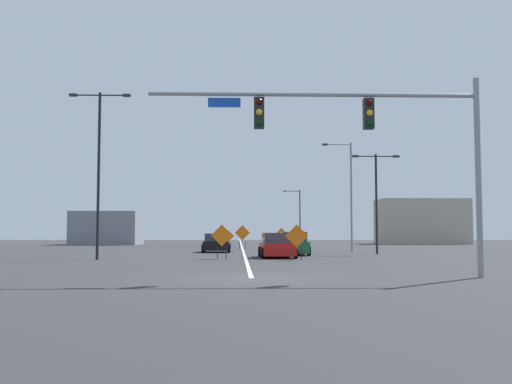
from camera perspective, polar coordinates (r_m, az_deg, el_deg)
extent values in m
plane|color=#2D2D30|center=(19.68, -0.43, -8.36)|extent=(195.84, 195.84, 0.00)
cube|color=white|center=(74.03, -1.45, -5.10)|extent=(0.16, 108.80, 0.01)
cylinder|color=gray|center=(21.33, 20.76, 1.39)|extent=(0.20, 0.20, 6.80)
cylinder|color=gray|center=(20.33, 5.63, 9.37)|extent=(11.19, 0.14, 0.14)
cube|color=black|center=(20.51, 10.86, 7.45)|extent=(0.34, 0.32, 1.05)
sphere|color=#3A0503|center=(20.42, 10.95, 8.51)|extent=(0.22, 0.22, 0.22)
sphere|color=yellow|center=(20.35, 10.96, 7.55)|extent=(0.22, 0.22, 0.22)
sphere|color=black|center=(20.28, 10.98, 6.58)|extent=(0.22, 0.22, 0.22)
cube|color=black|center=(20.03, 0.30, 7.66)|extent=(0.34, 0.32, 1.05)
sphere|color=#3A0503|center=(19.94, 0.32, 8.74)|extent=(0.22, 0.22, 0.22)
sphere|color=yellow|center=(19.87, 0.32, 7.75)|extent=(0.22, 0.22, 0.22)
sphere|color=black|center=(19.80, 0.32, 6.76)|extent=(0.22, 0.22, 0.22)
cube|color=#1447B7|center=(20.10, -3.10, 8.66)|extent=(1.10, 0.03, 0.32)
cylinder|color=black|center=(34.18, -15.03, 1.57)|extent=(0.16, 0.16, 9.44)
cylinder|color=black|center=(35.08, -16.10, 9.02)|extent=(1.51, 0.08, 0.08)
cube|color=#262628|center=(35.27, -17.30, 8.97)|extent=(0.44, 0.24, 0.14)
cylinder|color=black|center=(34.74, -13.67, 9.10)|extent=(1.51, 0.08, 0.08)
cube|color=#262628|center=(34.60, -12.43, 9.14)|extent=(0.44, 0.24, 0.14)
cylinder|color=black|center=(83.13, 4.28, -2.39)|extent=(0.16, 0.16, 7.49)
cylinder|color=black|center=(83.20, 3.54, 0.09)|extent=(2.14, 0.08, 0.08)
cube|color=#262628|center=(83.11, 2.81, 0.09)|extent=(0.44, 0.24, 0.14)
cylinder|color=gray|center=(47.66, 9.23, -0.46)|extent=(0.16, 0.16, 8.73)
cylinder|color=gray|center=(47.91, 7.94, 4.58)|extent=(2.10, 0.08, 0.08)
cube|color=#262628|center=(47.74, 6.69, 4.60)|extent=(0.44, 0.24, 0.14)
cylinder|color=black|center=(42.18, 11.60, -1.13)|extent=(0.16, 0.16, 7.04)
cylinder|color=black|center=(42.31, 10.57, 3.43)|extent=(1.46, 0.08, 0.08)
cube|color=#262628|center=(42.16, 9.60, 3.44)|extent=(0.44, 0.24, 0.14)
cylinder|color=black|center=(42.65, 12.49, 3.40)|extent=(1.46, 0.08, 0.08)
cube|color=#262628|center=(42.83, 13.44, 3.38)|extent=(0.44, 0.24, 0.14)
cube|color=orange|center=(53.70, -1.33, -3.97)|extent=(1.39, 0.26, 1.40)
cylinder|color=black|center=(53.76, -1.62, -5.15)|extent=(0.05, 0.05, 0.76)
cylinder|color=black|center=(53.67, -1.04, -5.15)|extent=(0.05, 0.05, 0.76)
cube|color=orange|center=(32.26, 3.98, -4.27)|extent=(1.27, 0.13, 1.27)
cylinder|color=black|center=(32.24, 3.55, -6.03)|extent=(0.05, 0.05, 0.67)
cylinder|color=black|center=(32.32, 4.42, -6.02)|extent=(0.05, 0.05, 0.67)
cube|color=orange|center=(54.87, 2.48, -4.19)|extent=(1.31, 0.28, 1.33)
cylinder|color=black|center=(54.82, 2.22, -5.21)|extent=(0.05, 0.05, 0.59)
cylinder|color=black|center=(54.95, 2.74, -5.21)|extent=(0.05, 0.05, 0.59)
cube|color=orange|center=(33.86, -3.33, -4.22)|extent=(1.25, 0.27, 1.26)
cylinder|color=black|center=(33.93, -3.75, -5.90)|extent=(0.05, 0.05, 0.70)
cylinder|color=black|center=(33.83, -2.93, -5.91)|extent=(0.05, 0.05, 0.70)
cube|color=orange|center=(58.32, -2.69, -4.29)|extent=(1.13, 0.21, 1.14)
cylinder|color=black|center=(58.30, -2.90, -5.15)|extent=(0.05, 0.05, 0.56)
cylinder|color=black|center=(58.36, -2.47, -5.15)|extent=(0.05, 0.05, 0.56)
cube|color=black|center=(45.28, -3.87, -5.21)|extent=(2.00, 3.85, 0.69)
cube|color=#333D47|center=(45.46, -3.87, -4.40)|extent=(1.77, 1.80, 0.58)
cylinder|color=black|center=(43.98, -5.17, -5.48)|extent=(0.23, 0.64, 0.64)
cylinder|color=black|center=(43.94, -2.64, -5.49)|extent=(0.23, 0.64, 0.64)
cylinder|color=black|center=(46.64, -5.04, -5.39)|extent=(0.23, 0.64, 0.64)
cylinder|color=black|center=(46.61, -2.66, -5.40)|extent=(0.23, 0.64, 0.64)
cube|color=#196B38|center=(39.85, 3.60, -5.34)|extent=(1.81, 4.54, 0.75)
cube|color=#333D47|center=(39.61, 3.63, -4.35)|extent=(1.62, 2.52, 0.64)
cylinder|color=black|center=(41.52, 4.64, -5.57)|extent=(0.22, 0.64, 0.64)
cylinder|color=black|center=(41.37, 2.17, -5.59)|extent=(0.22, 0.64, 0.64)
cylinder|color=black|center=(38.37, 5.15, -5.71)|extent=(0.22, 0.64, 0.64)
cylinder|color=black|center=(38.20, 2.47, -5.73)|extent=(0.22, 0.64, 0.64)
cube|color=red|center=(35.48, 2.06, -5.55)|extent=(1.97, 4.29, 0.70)
cube|color=#333D47|center=(35.26, 2.09, -4.48)|extent=(1.75, 2.50, 0.62)
cylinder|color=black|center=(37.06, 3.32, -5.78)|extent=(0.23, 0.64, 0.64)
cylinder|color=black|center=(36.90, 0.39, -5.79)|extent=(0.23, 0.64, 0.64)
cylinder|color=black|center=(34.11, 3.87, -5.94)|extent=(0.23, 0.64, 0.64)
cylinder|color=black|center=(33.94, 0.69, -5.96)|extent=(0.23, 0.64, 0.64)
cube|color=orange|center=(67.25, -3.94, -4.78)|extent=(2.08, 4.58, 0.71)
cube|color=#333D47|center=(67.47, -3.94, -4.26)|extent=(1.79, 2.51, 0.52)
cylinder|color=black|center=(65.67, -4.73, -4.97)|extent=(0.25, 0.65, 0.64)
cylinder|color=black|center=(65.70, -3.12, -4.97)|extent=(0.25, 0.65, 0.64)
cylinder|color=black|center=(68.81, -4.73, -4.92)|extent=(0.25, 0.65, 0.64)
cylinder|color=black|center=(68.84, -3.19, -4.93)|extent=(0.25, 0.65, 0.64)
cube|color=#B2A893|center=(81.09, 15.76, -2.78)|extent=(11.48, 5.85, 5.90)
cube|color=gray|center=(75.25, -14.23, -3.42)|extent=(8.00, 6.74, 4.07)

